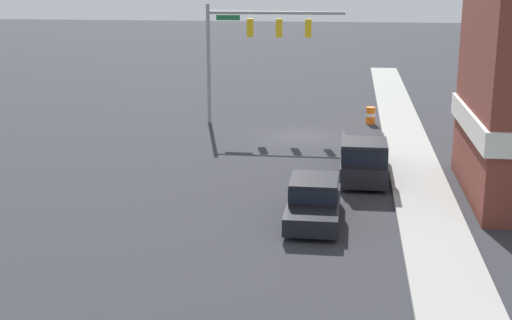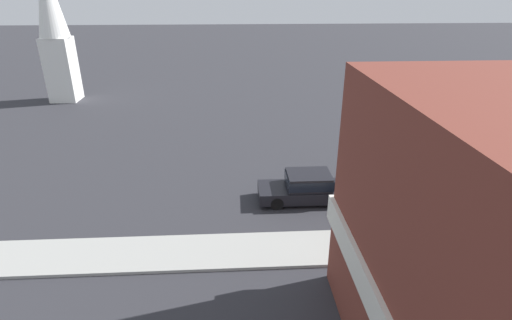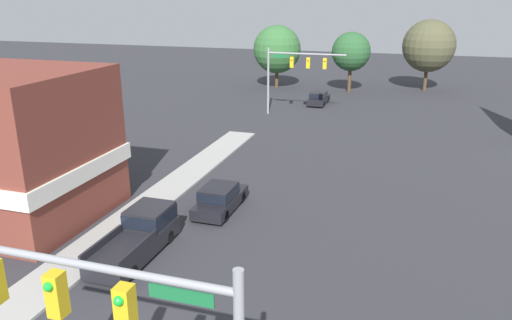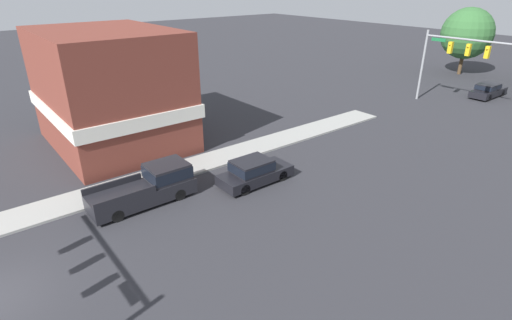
# 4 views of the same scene
# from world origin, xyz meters

# --- Properties ---
(far_signal_assembly) EXTENTS (7.97, 0.49, 6.79)m
(far_signal_assembly) POSITION_xyz_m (-3.02, 38.40, 5.02)
(far_signal_assembly) COLOR gray
(far_signal_assembly) RESTS_ON ground
(car_lead) EXTENTS (1.86, 4.60, 1.54)m
(car_lead) POSITION_xyz_m (-1.46, 13.80, 0.80)
(car_lead) COLOR black
(car_lead) RESTS_ON ground
(car_distant) EXTENTS (1.80, 4.88, 1.43)m
(car_distant) POSITION_xyz_m (-1.59, 44.72, 0.75)
(car_distant) COLOR black
(car_distant) RESTS_ON ground
(pickup_truck_parked) EXTENTS (1.97, 5.69, 1.94)m
(pickup_truck_parked) POSITION_xyz_m (-3.31, 8.15, 0.95)
(pickup_truck_parked) COLOR black
(pickup_truck_parked) RESTS_ON ground
(backdrop_tree_left_far) EXTENTS (6.20, 6.20, 8.17)m
(backdrop_tree_left_far) POSITION_xyz_m (-8.90, 53.35, 5.06)
(backdrop_tree_left_far) COLOR #4C3823
(backdrop_tree_left_far) RESTS_ON ground
(backdrop_tree_left_mid) EXTENTS (4.83, 4.83, 7.53)m
(backdrop_tree_left_mid) POSITION_xyz_m (0.74, 53.09, 5.10)
(backdrop_tree_left_mid) COLOR #4C3823
(backdrop_tree_left_mid) RESTS_ON ground
(backdrop_tree_center) EXTENTS (6.57, 6.57, 8.98)m
(backdrop_tree_center) POSITION_xyz_m (9.96, 57.28, 5.69)
(backdrop_tree_center) COLOR #4C3823
(backdrop_tree_center) RESTS_ON ground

